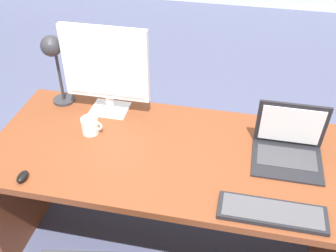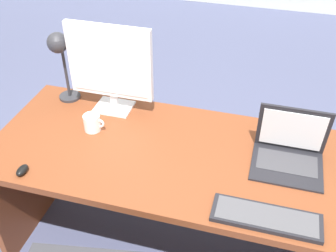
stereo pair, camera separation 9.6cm
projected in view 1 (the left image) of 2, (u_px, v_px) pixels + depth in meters
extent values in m
plane|color=#474C6B|center=(202.00, 108.00, 3.57)|extent=(12.00, 12.00, 0.00)
cube|color=brown|center=(166.00, 154.00, 1.96)|extent=(1.73, 0.79, 0.04)
cube|color=brown|center=(24.00, 183.00, 2.33)|extent=(0.04, 0.69, 0.72)
cube|color=brown|center=(329.00, 232.00, 2.04)|extent=(0.04, 0.69, 0.72)
cube|color=brown|center=(177.00, 165.00, 2.39)|extent=(1.52, 0.02, 0.50)
cube|color=silver|center=(110.00, 109.00, 2.22)|extent=(0.20, 0.16, 0.01)
cube|color=silver|center=(110.00, 101.00, 2.20)|extent=(0.04, 0.02, 0.08)
cube|color=silver|center=(105.00, 63.00, 2.05)|extent=(0.45, 0.04, 0.40)
cube|color=white|center=(104.00, 65.00, 2.04)|extent=(0.41, 0.00, 0.35)
cube|color=black|center=(287.00, 161.00, 1.88)|extent=(0.32, 0.27, 0.01)
cube|color=#38383D|center=(287.00, 157.00, 1.89)|extent=(0.27, 0.15, 0.00)
cube|color=black|center=(291.00, 124.00, 1.89)|extent=(0.32, 0.05, 0.25)
cube|color=white|center=(291.00, 126.00, 1.88)|extent=(0.28, 0.03, 0.21)
cube|color=black|center=(272.00, 213.00, 1.62)|extent=(0.43, 0.14, 0.02)
cube|color=#47474C|center=(272.00, 211.00, 1.62)|extent=(0.40, 0.12, 0.00)
ellipsoid|color=black|center=(23.00, 177.00, 1.78)|extent=(0.04, 0.07, 0.03)
cylinder|color=#2D2D33|center=(64.00, 100.00, 2.29)|extent=(0.12, 0.12, 0.01)
cylinder|color=#2D2D33|center=(60.00, 76.00, 2.20)|extent=(0.02, 0.02, 0.30)
sphere|color=#2D2D33|center=(51.00, 46.00, 2.06)|extent=(0.11, 0.11, 0.11)
cylinder|color=white|center=(90.00, 126.00, 2.04)|extent=(0.09, 0.09, 0.09)
torus|color=white|center=(98.00, 126.00, 2.03)|extent=(0.05, 0.01, 0.05)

